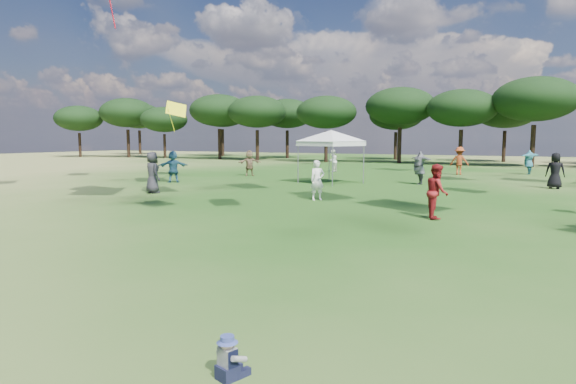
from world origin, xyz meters
name	(u,v)px	position (x,y,z in m)	size (l,w,h in m)	color
tree_line	(523,105)	(2.39, 47.41, 5.42)	(108.78, 17.63, 7.77)	black
tent_left	(331,132)	(-7.00, 23.05, 2.76)	(5.10, 5.10, 3.19)	gray
toddler	(229,359)	(-0.34, 2.36, 0.21)	(0.35, 0.38, 0.47)	black
festival_crowd	(430,168)	(-1.93, 24.28, 0.88)	(28.05, 22.85, 1.92)	#2F2E33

